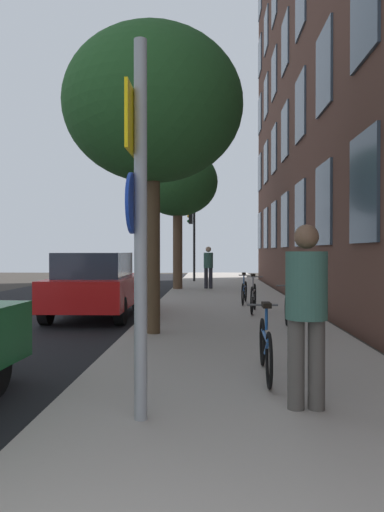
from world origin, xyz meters
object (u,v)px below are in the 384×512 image
Objects in this scene: traffic_light at (192,231)px; bicycle_1 at (289,311)px; tree_near at (153,106)px; pedestrian_1 at (208,264)px; bicycle_0 at (265,347)px; sign_post at (138,210)px; pedestrian_0 at (306,304)px; bicycle_3 at (244,291)px; bicycle_2 at (253,297)px; car_1 at (96,284)px; tree_far at (178,183)px.

traffic_light is 2.37× the size of bicycle_1.
tree_near is 3.29× the size of pedestrian_1.
bicycle_0 is 1.08× the size of bicycle_1.
sign_post is 1.92× the size of pedestrian_0.
traffic_light is 2.35× the size of bicycle_3.
bicycle_0 is 6.21m from bicycle_2.
traffic_light is 18.98m from bicycle_0.
sign_post is at bearing -102.63° from bicycle_2.
bicycle_0 is at bearing 49.47° from sign_post.
car_1 is (-1.79, 2.85, -3.55)m from tree_near.
bicycle_3 is (-0.55, 4.67, -0.01)m from bicycle_1.
bicycle_2 is 7.45m from pedestrian_0.
bicycle_2 is at bearing 77.37° from sign_post.
pedestrian_0 is at bearing -61.83° from car_1.
bicycle_1 is (2.91, -10.18, -3.99)m from tree_far.
pedestrian_1 is at bearing 100.93° from bicycle_3.
tree_far reaches higher than bicycle_3.
car_1 is (-3.85, -2.35, 0.36)m from bicycle_3.
traffic_light is at bearing 100.51° from bicycle_3.
tree_far reaches higher than pedestrian_0.
tree_far reaches higher than car_1.
tree_near is at bearing -57.89° from car_1.
pedestrian_0 is (-0.14, -7.42, 0.65)m from bicycle_2.
traffic_light reaches higher than bicycle_2.
pedestrian_1 is (1.27, 0.16, -3.36)m from tree_far.
tree_far is (-0.30, 10.70, 0.08)m from tree_near.
bicycle_3 is at bearing 89.71° from pedestrian_0.
tree_near is at bearing -168.71° from bicycle_1.
bicycle_0 is (1.65, -18.78, -2.24)m from traffic_light.
tree_far is 3.61× the size of bicycle_1.
bicycle_2 is at bearing 4.48° from car_1.
traffic_light is at bearing 95.02° from bicycle_0.
bicycle_3 is (2.06, 5.20, -3.91)m from tree_near.
pedestrian_1 is at bearing 71.01° from car_1.
bicycle_1 is 0.99× the size of bicycle_3.
tree_near is 6.83m from bicycle_3.
bicycle_0 is 6.88m from car_1.
sign_post is at bearing -130.53° from bicycle_0.
bicycle_0 is 1.07× the size of bicycle_3.
sign_post is 2.00× the size of pedestrian_1.
bicycle_3 is at bearing 31.32° from car_1.
sign_post is 0.60× the size of tree_far.
bicycle_2 is at bearing 88.94° from pedestrian_0.
bicycle_1 is at bearing 82.84° from pedestrian_0.
tree_near is (-0.41, 4.60, 2.34)m from sign_post.
tree_far is 3.41× the size of bicycle_2.
bicycle_3 is 4.53m from car_1.
bicycle_3 is at bearing 68.33° from tree_near.
pedestrian_1 is at bearing 93.24° from bicycle_0.
tree_far is 8.78m from car_1.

